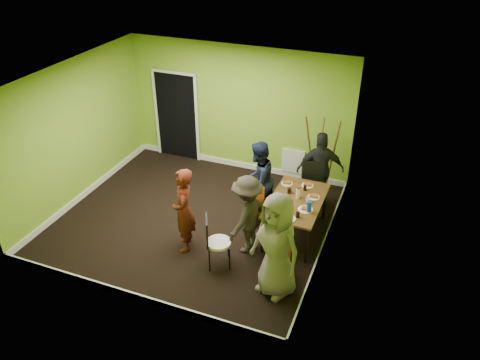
# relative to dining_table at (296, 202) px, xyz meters

# --- Properties ---
(ground) EXTENTS (5.00, 5.00, 0.00)m
(ground) POSITION_rel_dining_table_xyz_m (-1.90, -0.24, -0.70)
(ground) COLOR black
(ground) RESTS_ON ground
(room_walls) EXTENTS (5.04, 4.54, 2.82)m
(room_walls) POSITION_rel_dining_table_xyz_m (-1.92, -0.19, 0.29)
(room_walls) COLOR #90B02D
(room_walls) RESTS_ON ground
(dining_table) EXTENTS (0.90, 1.50, 0.75)m
(dining_table) POSITION_rel_dining_table_xyz_m (0.00, 0.00, 0.00)
(dining_table) COLOR black
(dining_table) RESTS_ON ground
(chair_left_far) EXTENTS (0.40, 0.40, 0.85)m
(chair_left_far) POSITION_rel_dining_table_xyz_m (-0.65, 0.19, -0.22)
(chair_left_far) COLOR #C15612
(chair_left_far) RESTS_ON ground
(chair_left_near) EXTENTS (0.53, 0.53, 1.02)m
(chair_left_near) POSITION_rel_dining_table_xyz_m (-0.48, -0.45, -0.12)
(chair_left_near) COLOR #C15612
(chair_left_near) RESTS_ON ground
(chair_back_end) EXTENTS (0.54, 0.60, 1.02)m
(chair_back_end) POSITION_rel_dining_table_xyz_m (0.06, 0.97, 0.03)
(chair_back_end) COLOR #C15612
(chair_back_end) RESTS_ON ground
(chair_front_end) EXTENTS (0.45, 0.46, 0.87)m
(chair_front_end) POSITION_rel_dining_table_xyz_m (0.09, -1.30, -0.21)
(chair_front_end) COLOR #C15612
(chair_front_end) RESTS_ON ground
(chair_bentwood) EXTENTS (0.49, 0.49, 0.94)m
(chair_bentwood) POSITION_rel_dining_table_xyz_m (-1.01, -1.28, -0.18)
(chair_bentwood) COLOR black
(chair_bentwood) RESTS_ON ground
(easel) EXTENTS (0.70, 0.66, 1.75)m
(easel) POSITION_rel_dining_table_xyz_m (0.07, 1.50, 0.17)
(easel) COLOR brown
(easel) RESTS_ON ground
(plate_near_left) EXTENTS (0.22, 0.22, 0.01)m
(plate_near_left) POSITION_rel_dining_table_xyz_m (-0.31, 0.46, 0.06)
(plate_near_left) COLOR white
(plate_near_left) RESTS_ON dining_table
(plate_near_right) EXTENTS (0.26, 0.26, 0.01)m
(plate_near_right) POSITION_rel_dining_table_xyz_m (-0.27, -0.33, 0.06)
(plate_near_right) COLOR white
(plate_near_right) RESTS_ON dining_table
(plate_far_back) EXTENTS (0.23, 0.23, 0.01)m
(plate_far_back) POSITION_rel_dining_table_xyz_m (0.06, 0.53, 0.06)
(plate_far_back) COLOR white
(plate_far_back) RESTS_ON dining_table
(plate_far_front) EXTENTS (0.27, 0.27, 0.01)m
(plate_far_front) POSITION_rel_dining_table_xyz_m (0.02, -0.60, 0.06)
(plate_far_front) COLOR white
(plate_far_front) RESTS_ON dining_table
(plate_wall_back) EXTENTS (0.22, 0.22, 0.01)m
(plate_wall_back) POSITION_rel_dining_table_xyz_m (0.26, 0.18, 0.06)
(plate_wall_back) COLOR white
(plate_wall_back) RESTS_ON dining_table
(plate_wall_front) EXTENTS (0.26, 0.26, 0.01)m
(plate_wall_front) POSITION_rel_dining_table_xyz_m (0.23, -0.24, 0.06)
(plate_wall_front) COLOR white
(plate_wall_front) RESTS_ON dining_table
(thermos) EXTENTS (0.07, 0.07, 0.20)m
(thermos) POSITION_rel_dining_table_xyz_m (0.00, 0.08, 0.15)
(thermos) COLOR white
(thermos) RESTS_ON dining_table
(blue_bottle) EXTENTS (0.08, 0.08, 0.21)m
(blue_bottle) POSITION_rel_dining_table_xyz_m (0.29, -0.29, 0.16)
(blue_bottle) COLOR blue
(blue_bottle) RESTS_ON dining_table
(orange_bottle) EXTENTS (0.04, 0.04, 0.09)m
(orange_bottle) POSITION_rel_dining_table_xyz_m (-0.15, 0.17, 0.10)
(orange_bottle) COLOR #C15612
(orange_bottle) RESTS_ON dining_table
(glass_mid) EXTENTS (0.07, 0.07, 0.10)m
(glass_mid) POSITION_rel_dining_table_xyz_m (-0.18, 0.17, 0.10)
(glass_mid) COLOR black
(glass_mid) RESTS_ON dining_table
(glass_back) EXTENTS (0.06, 0.06, 0.10)m
(glass_back) POSITION_rel_dining_table_xyz_m (0.06, 0.36, 0.11)
(glass_back) COLOR black
(glass_back) RESTS_ON dining_table
(glass_front) EXTENTS (0.06, 0.06, 0.10)m
(glass_front) POSITION_rel_dining_table_xyz_m (0.16, -0.50, 0.10)
(glass_front) COLOR black
(glass_front) RESTS_ON dining_table
(cup_a) EXTENTS (0.12, 0.12, 0.09)m
(cup_a) POSITION_rel_dining_table_xyz_m (-0.17, -0.15, 0.10)
(cup_a) COLOR white
(cup_a) RESTS_ON dining_table
(cup_b) EXTENTS (0.09, 0.09, 0.09)m
(cup_b) POSITION_rel_dining_table_xyz_m (0.21, -0.00, 0.10)
(cup_b) COLOR white
(cup_b) RESTS_ON dining_table
(person_standing) EXTENTS (0.57, 0.67, 1.55)m
(person_standing) POSITION_rel_dining_table_xyz_m (-1.68, -1.05, 0.08)
(person_standing) COLOR #52180E
(person_standing) RESTS_ON ground
(person_left_far) EXTENTS (0.77, 0.88, 1.54)m
(person_left_far) POSITION_rel_dining_table_xyz_m (-0.84, 0.35, 0.08)
(person_left_far) COLOR #151A35
(person_left_far) RESTS_ON ground
(person_left_near) EXTENTS (0.71, 1.03, 1.46)m
(person_left_near) POSITION_rel_dining_table_xyz_m (-0.65, -0.72, 0.03)
(person_left_near) COLOR #2B231C
(person_left_near) RESTS_ON ground
(person_back_end) EXTENTS (0.99, 0.68, 1.57)m
(person_back_end) POSITION_rel_dining_table_xyz_m (0.16, 1.15, 0.09)
(person_back_end) COLOR black
(person_back_end) RESTS_ON ground
(person_front_end) EXTENTS (1.01, 0.85, 1.75)m
(person_front_end) POSITION_rel_dining_table_xyz_m (0.10, -1.50, 0.18)
(person_front_end) COLOR gray
(person_front_end) RESTS_ON ground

